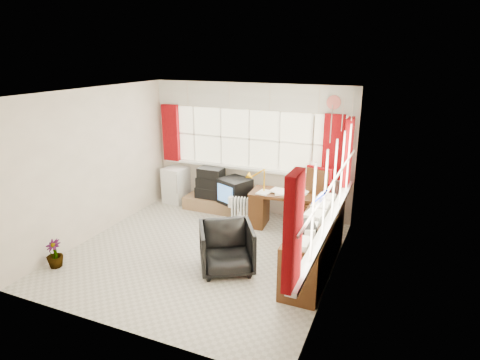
% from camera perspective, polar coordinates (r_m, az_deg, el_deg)
% --- Properties ---
extents(ground, '(4.00, 4.00, 0.00)m').
position_cam_1_polar(ground, '(6.49, -5.32, -10.26)').
color(ground, beige).
rests_on(ground, ground).
extents(room_walls, '(4.00, 4.00, 4.00)m').
position_cam_1_polar(room_walls, '(5.93, -5.74, 2.64)').
color(room_walls, beige).
rests_on(room_walls, ground).
extents(window_back, '(3.70, 0.12, 3.60)m').
position_cam_1_polar(window_back, '(7.78, 1.23, 2.15)').
color(window_back, beige).
rests_on(window_back, room_walls).
extents(window_right, '(0.12, 3.70, 3.60)m').
position_cam_1_polar(window_right, '(5.50, 12.63, -5.09)').
color(window_right, beige).
rests_on(window_right, room_walls).
extents(curtains, '(3.83, 3.83, 1.15)m').
position_cam_1_polar(curtains, '(6.42, 5.56, 3.39)').
color(curtains, '#9A0808').
rests_on(curtains, room_walls).
extents(overhead_cabinets, '(3.98, 3.98, 0.48)m').
position_cam_1_polar(overhead_cabinets, '(6.30, 6.42, 10.47)').
color(overhead_cabinets, silver).
rests_on(overhead_cabinets, room_walls).
extents(desk, '(1.20, 0.66, 0.70)m').
position_cam_1_polar(desk, '(7.21, 6.18, -4.04)').
color(desk, '#472710').
rests_on(desk, ground).
extents(desk_lamp, '(0.16, 0.14, 0.44)m').
position_cam_1_polar(desk_lamp, '(7.01, 3.47, 0.59)').
color(desk_lamp, '#EBA609').
rests_on(desk_lamp, desk).
extents(task_chair, '(0.63, 0.64, 1.16)m').
position_cam_1_polar(task_chair, '(7.06, 10.47, -2.61)').
color(task_chair, black).
rests_on(task_chair, ground).
extents(office_chair, '(1.03, 1.04, 0.70)m').
position_cam_1_polar(office_chair, '(5.85, -1.92, -9.64)').
color(office_chair, black).
rests_on(office_chair, ground).
extents(radiator, '(0.39, 0.22, 0.56)m').
position_cam_1_polar(radiator, '(7.28, 0.20, -4.97)').
color(radiator, white).
rests_on(radiator, ground).
extents(credenza, '(0.50, 2.00, 0.85)m').
position_cam_1_polar(credenza, '(5.94, 10.58, -9.00)').
color(credenza, '#472710').
rests_on(credenza, ground).
extents(file_tray, '(0.40, 0.44, 0.12)m').
position_cam_1_polar(file_tray, '(5.43, 9.16, -6.71)').
color(file_tray, black).
rests_on(file_tray, credenza).
extents(tv_bench, '(1.40, 0.50, 0.25)m').
position_cam_1_polar(tv_bench, '(8.05, -3.04, -3.46)').
color(tv_bench, '#A07A50').
rests_on(tv_bench, ground).
extents(crt_tv, '(0.69, 0.66, 0.49)m').
position_cam_1_polar(crt_tv, '(7.69, -0.76, -1.58)').
color(crt_tv, black).
rests_on(crt_tv, tv_bench).
extents(hifi_stack, '(0.58, 0.37, 0.61)m').
position_cam_1_polar(hifi_stack, '(8.00, -4.11, -0.51)').
color(hifi_stack, black).
rests_on(hifi_stack, tv_bench).
extents(mini_fridge, '(0.49, 0.50, 0.75)m').
position_cam_1_polar(mini_fridge, '(8.51, -9.09, -0.70)').
color(mini_fridge, white).
rests_on(mini_fridge, ground).
extents(spray_bottle_a, '(0.14, 0.14, 0.31)m').
position_cam_1_polar(spray_bottle_a, '(7.26, -0.02, -5.61)').
color(spray_bottle_a, silver).
rests_on(spray_bottle_a, ground).
extents(spray_bottle_b, '(0.10, 0.10, 0.17)m').
position_cam_1_polar(spray_bottle_b, '(7.68, 0.52, -4.85)').
color(spray_bottle_b, '#95DED9').
rests_on(spray_bottle_b, ground).
extents(flower_vase, '(0.24, 0.24, 0.43)m').
position_cam_1_polar(flower_vase, '(6.57, -24.90, -9.49)').
color(flower_vase, black).
rests_on(flower_vase, ground).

